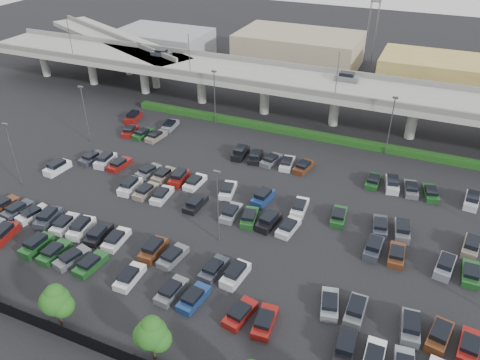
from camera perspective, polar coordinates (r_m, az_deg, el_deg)
name	(u,v)px	position (r m, az deg, el deg)	size (l,w,h in m)	color
ground	(243,207)	(66.09, 0.40, -3.33)	(280.00, 280.00, 0.00)	black
overpass	(309,86)	(90.06, 8.42, 11.29)	(150.00, 13.00, 15.80)	#9B9A92
on_ramp	(115,41)	(122.20, -14.98, 16.00)	(50.93, 30.13, 8.80)	#9B9A92
hedge	(297,132)	(86.26, 6.93, 5.80)	(66.00, 1.60, 1.10)	#113D12
fence	(126,358)	(47.92, -13.73, -20.29)	(70.00, 0.10, 2.00)	black
tree_row	(138,330)	(46.30, -12.27, -17.39)	(65.07, 3.66, 5.94)	#332316
parked_cars	(221,219)	(62.87, -2.31, -4.74)	(63.05, 41.67, 1.67)	navy
light_poles	(222,157)	(65.77, -2.22, 2.87)	(66.90, 48.38, 10.30)	#4F4F54
distant_buildings	(397,65)	(117.09, 18.56, 13.17)	(138.00, 24.00, 9.00)	gray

